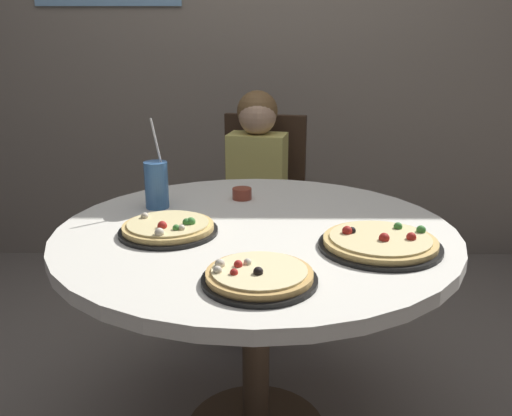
{
  "coord_description": "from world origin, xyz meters",
  "views": [
    {
      "loc": [
        0.01,
        -1.61,
        1.32
      ],
      "look_at": [
        0.0,
        0.05,
        0.8
      ],
      "focal_mm": 38.97,
      "sensor_mm": 36.0,
      "label": 1
    }
  ],
  "objects_px": {
    "pizza_veggie": "(168,228)",
    "pizza_pepperoni": "(259,276)",
    "dining_table": "(256,257)",
    "sauce_bowl": "(242,194)",
    "soda_cup": "(157,185)",
    "diner_child": "(254,224)",
    "pizza_cheese": "(380,243)",
    "chair_wooden": "(261,203)"
  },
  "relations": [
    {
      "from": "pizza_veggie",
      "to": "pizza_pepperoni",
      "type": "bearing_deg",
      "value": -51.58
    },
    {
      "from": "dining_table",
      "to": "sauce_bowl",
      "type": "relative_size",
      "value": 17.51
    },
    {
      "from": "soda_cup",
      "to": "sauce_bowl",
      "type": "relative_size",
      "value": 4.38
    },
    {
      "from": "diner_child",
      "to": "pizza_pepperoni",
      "type": "relative_size",
      "value": 3.84
    },
    {
      "from": "pizza_cheese",
      "to": "sauce_bowl",
      "type": "distance_m",
      "value": 0.63
    },
    {
      "from": "pizza_veggie",
      "to": "soda_cup",
      "type": "bearing_deg",
      "value": 106.8
    },
    {
      "from": "chair_wooden",
      "to": "soda_cup",
      "type": "distance_m",
      "value": 0.91
    },
    {
      "from": "chair_wooden",
      "to": "diner_child",
      "type": "bearing_deg",
      "value": -100.78
    },
    {
      "from": "diner_child",
      "to": "pizza_cheese",
      "type": "distance_m",
      "value": 1.08
    },
    {
      "from": "diner_child",
      "to": "pizza_veggie",
      "type": "distance_m",
      "value": 0.94
    },
    {
      "from": "pizza_cheese",
      "to": "pizza_pepperoni",
      "type": "distance_m",
      "value": 0.41
    },
    {
      "from": "diner_child",
      "to": "pizza_cheese",
      "type": "bearing_deg",
      "value": -69.6
    },
    {
      "from": "diner_child",
      "to": "sauce_bowl",
      "type": "relative_size",
      "value": 15.46
    },
    {
      "from": "pizza_pepperoni",
      "to": "soda_cup",
      "type": "relative_size",
      "value": 0.92
    },
    {
      "from": "dining_table",
      "to": "chair_wooden",
      "type": "relative_size",
      "value": 1.29
    },
    {
      "from": "soda_cup",
      "to": "pizza_cheese",
      "type": "bearing_deg",
      "value": -28.71
    },
    {
      "from": "pizza_cheese",
      "to": "sauce_bowl",
      "type": "relative_size",
      "value": 4.89
    },
    {
      "from": "pizza_pepperoni",
      "to": "dining_table",
      "type": "bearing_deg",
      "value": 91.44
    },
    {
      "from": "diner_child",
      "to": "soda_cup",
      "type": "height_order",
      "value": "diner_child"
    },
    {
      "from": "pizza_pepperoni",
      "to": "sauce_bowl",
      "type": "height_order",
      "value": "pizza_pepperoni"
    },
    {
      "from": "dining_table",
      "to": "soda_cup",
      "type": "distance_m",
      "value": 0.44
    },
    {
      "from": "dining_table",
      "to": "sauce_bowl",
      "type": "height_order",
      "value": "sauce_bowl"
    },
    {
      "from": "dining_table",
      "to": "pizza_cheese",
      "type": "distance_m",
      "value": 0.4
    },
    {
      "from": "soda_cup",
      "to": "sauce_bowl",
      "type": "xyz_separation_m",
      "value": [
        0.29,
        0.11,
        -0.06
      ]
    },
    {
      "from": "dining_table",
      "to": "pizza_cheese",
      "type": "bearing_deg",
      "value": -25.06
    },
    {
      "from": "dining_table",
      "to": "chair_wooden",
      "type": "bearing_deg",
      "value": 88.92
    },
    {
      "from": "pizza_veggie",
      "to": "pizza_cheese",
      "type": "distance_m",
      "value": 0.62
    },
    {
      "from": "diner_child",
      "to": "sauce_bowl",
      "type": "distance_m",
      "value": 0.57
    },
    {
      "from": "chair_wooden",
      "to": "soda_cup",
      "type": "bearing_deg",
      "value": -114.75
    },
    {
      "from": "dining_table",
      "to": "pizza_veggie",
      "type": "xyz_separation_m",
      "value": [
        -0.26,
        -0.05,
        0.11
      ]
    },
    {
      "from": "chair_wooden",
      "to": "diner_child",
      "type": "relative_size",
      "value": 0.88
    },
    {
      "from": "pizza_cheese",
      "to": "sauce_bowl",
      "type": "xyz_separation_m",
      "value": [
        -0.4,
        0.48,
        0.0
      ]
    },
    {
      "from": "pizza_cheese",
      "to": "soda_cup",
      "type": "xyz_separation_m",
      "value": [
        -0.69,
        0.38,
        0.06
      ]
    },
    {
      "from": "pizza_veggie",
      "to": "dining_table",
      "type": "bearing_deg",
      "value": 10.13
    },
    {
      "from": "pizza_pepperoni",
      "to": "soda_cup",
      "type": "bearing_deg",
      "value": 120.14
    },
    {
      "from": "chair_wooden",
      "to": "pizza_pepperoni",
      "type": "bearing_deg",
      "value": -90.37
    },
    {
      "from": "pizza_veggie",
      "to": "pizza_pepperoni",
      "type": "relative_size",
      "value": 1.05
    },
    {
      "from": "pizza_veggie",
      "to": "pizza_pepperoni",
      "type": "distance_m",
      "value": 0.44
    },
    {
      "from": "pizza_cheese",
      "to": "pizza_pepperoni",
      "type": "bearing_deg",
      "value": -146.2
    },
    {
      "from": "dining_table",
      "to": "pizza_pepperoni",
      "type": "xyz_separation_m",
      "value": [
        0.01,
        -0.39,
        0.11
      ]
    },
    {
      "from": "chair_wooden",
      "to": "pizza_cheese",
      "type": "bearing_deg",
      "value": -74.11
    },
    {
      "from": "soda_cup",
      "to": "chair_wooden",
      "type": "bearing_deg",
      "value": 65.25
    }
  ]
}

